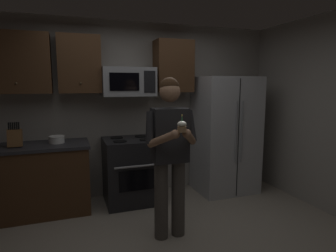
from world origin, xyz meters
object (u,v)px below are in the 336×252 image
(refrigerator, at_px, (225,135))
(cupcake, at_px, (182,126))
(microwave, at_px, (128,82))
(bowl_large_white, at_px, (57,139))
(person, at_px, (170,150))
(knife_block, at_px, (15,138))
(oven_range, at_px, (132,170))

(refrigerator, distance_m, cupcake, 1.95)
(microwave, relative_size, refrigerator, 0.41)
(bowl_large_white, distance_m, person, 1.65)
(microwave, bearing_deg, cupcake, -82.99)
(refrigerator, xyz_separation_m, person, (-1.31, -1.06, 0.10))
(knife_block, distance_m, cupcake, 2.18)
(microwave, bearing_deg, knife_block, -174.16)
(oven_range, bearing_deg, cupcake, -82.41)
(bowl_large_white, bearing_deg, refrigerator, -2.24)
(cupcake, bearing_deg, oven_range, 97.59)
(microwave, xyz_separation_m, refrigerator, (1.50, -0.16, -0.82))
(microwave, height_order, person, microwave)
(oven_range, distance_m, cupcake, 1.67)
(knife_block, height_order, person, person)
(bowl_large_white, relative_size, cupcake, 1.17)
(knife_block, bearing_deg, cupcake, -40.42)
(cupcake, bearing_deg, person, 90.00)
(oven_range, distance_m, bowl_large_white, 1.11)
(refrigerator, xyz_separation_m, knife_block, (-2.96, 0.01, 0.14))
(oven_range, distance_m, person, 1.24)
(person, bearing_deg, oven_range, 99.81)
(microwave, relative_size, knife_block, 2.31)
(refrigerator, bearing_deg, microwave, 173.97)
(refrigerator, relative_size, bowl_large_white, 8.84)
(bowl_large_white, bearing_deg, person, -44.70)
(refrigerator, relative_size, knife_block, 5.63)
(microwave, height_order, refrigerator, microwave)
(bowl_large_white, bearing_deg, oven_range, -3.38)
(oven_range, xyz_separation_m, cupcake, (0.19, -1.43, 0.83))
(oven_range, height_order, refrigerator, refrigerator)
(knife_block, xyz_separation_m, cupcake, (1.65, -1.40, 0.25))
(refrigerator, height_order, knife_block, refrigerator)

